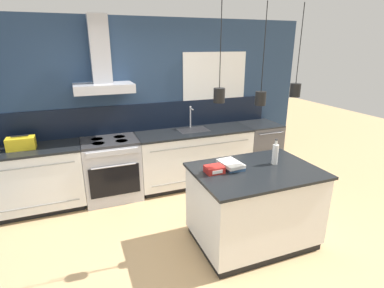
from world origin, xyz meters
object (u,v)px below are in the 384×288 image
red_supply_box (214,169)px  yellow_toolbox (21,143)px  dishwasher (258,148)px  bottle_on_island (275,154)px  oven_range (112,169)px  book_stack (231,165)px

red_supply_box → yellow_toolbox: bearing=141.8°
dishwasher → bottle_on_island: bottle_on_island is taller
bottle_on_island → oven_range: bearing=135.7°
bottle_on_island → yellow_toolbox: bottle_on_island is taller
red_supply_box → yellow_toolbox: 2.58m
bottle_on_island → yellow_toolbox: 3.22m
red_supply_box → oven_range: bearing=119.8°
dishwasher → yellow_toolbox: bearing=180.0°
book_stack → red_supply_box: (-0.23, -0.05, 0.00)m
oven_range → bottle_on_island: bearing=-44.3°
dishwasher → red_supply_box: bearing=-135.7°
oven_range → book_stack: 1.98m
dishwasher → red_supply_box: 2.34m
oven_range → yellow_toolbox: size_ratio=2.68×
oven_range → bottle_on_island: 2.39m
red_supply_box → book_stack: bearing=12.2°
dishwasher → red_supply_box: (-1.64, -1.60, 0.49)m
bottle_on_island → dishwasher: bearing=61.4°
book_stack → yellow_toolbox: yellow_toolbox is taller
yellow_toolbox → red_supply_box: bearing=-38.2°
oven_range → yellow_toolbox: yellow_toolbox is taller
bottle_on_island → red_supply_box: size_ratio=1.53×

